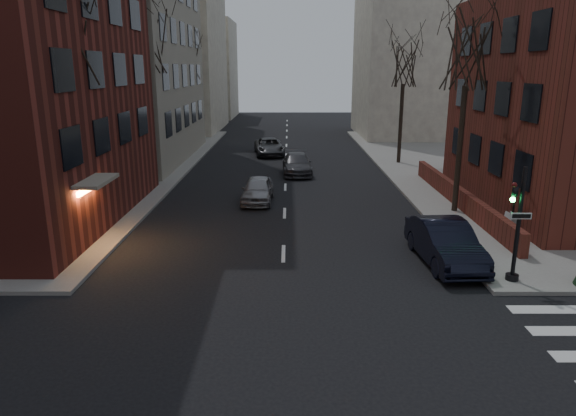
# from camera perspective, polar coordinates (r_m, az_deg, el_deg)

# --- Properties ---
(low_wall_right) EXTENTS (0.35, 16.00, 1.00)m
(low_wall_right) POSITION_cam_1_polar(r_m,az_deg,el_deg) (28.88, 18.42, 1.24)
(low_wall_right) COLOR maroon
(low_wall_right) RESTS_ON sidewalk_far_right
(building_distant_la) EXTENTS (14.00, 16.00, 18.00)m
(building_distant_la) POSITION_cam_1_polar(r_m,az_deg,el_deg) (64.44, -14.17, 16.41)
(building_distant_la) COLOR beige
(building_distant_la) RESTS_ON ground
(building_distant_ra) EXTENTS (14.00, 14.00, 16.00)m
(building_distant_ra) POSITION_cam_1_polar(r_m,az_deg,el_deg) (59.47, 15.03, 15.52)
(building_distant_ra) COLOR beige
(building_distant_ra) RESTS_ON ground
(building_distant_lb) EXTENTS (10.00, 12.00, 14.00)m
(building_distant_lb) POSITION_cam_1_polar(r_m,az_deg,el_deg) (80.68, -9.69, 14.92)
(building_distant_lb) COLOR beige
(building_distant_lb) RESTS_ON ground
(traffic_signal) EXTENTS (0.76, 0.44, 4.00)m
(traffic_signal) POSITION_cam_1_polar(r_m,az_deg,el_deg) (19.08, 23.98, -2.43)
(traffic_signal) COLOR black
(traffic_signal) RESTS_ON sidewalk_far_right
(tree_left_a) EXTENTS (4.18, 4.18, 10.26)m
(tree_left_a) POSITION_cam_1_polar(r_m,az_deg,el_deg) (23.43, -23.64, 17.00)
(tree_left_a) COLOR #2D231C
(tree_left_a) RESTS_ON sidewalk_far_left
(tree_left_b) EXTENTS (4.40, 4.40, 10.80)m
(tree_left_b) POSITION_cam_1_polar(r_m,az_deg,el_deg) (34.82, -15.67, 17.47)
(tree_left_b) COLOR #2D231C
(tree_left_b) RESTS_ON sidewalk_far_left
(tree_left_c) EXTENTS (3.96, 3.96, 9.72)m
(tree_left_c) POSITION_cam_1_polar(r_m,az_deg,el_deg) (48.45, -11.08, 15.94)
(tree_left_c) COLOR #2D231C
(tree_left_c) RESTS_ON sidewalk_far_left
(tree_right_a) EXTENTS (3.96, 3.96, 9.72)m
(tree_right_a) POSITION_cam_1_polar(r_m,az_deg,el_deg) (27.01, 19.40, 16.07)
(tree_right_a) COLOR #2D231C
(tree_right_a) RESTS_ON sidewalk_far_right
(tree_right_b) EXTENTS (3.74, 3.74, 9.18)m
(tree_right_b) POSITION_cam_1_polar(r_m,az_deg,el_deg) (40.52, 12.77, 15.39)
(tree_right_b) COLOR #2D231C
(tree_right_b) RESTS_ON sidewalk_far_right
(streetlamp_near) EXTENTS (0.36, 0.36, 6.28)m
(streetlamp_near) POSITION_cam_1_polar(r_m,az_deg,el_deg) (30.92, -15.92, 9.09)
(streetlamp_near) COLOR black
(streetlamp_near) RESTS_ON sidewalk_far_left
(streetlamp_far) EXTENTS (0.36, 0.36, 6.28)m
(streetlamp_far) POSITION_cam_1_polar(r_m,az_deg,el_deg) (50.40, -9.74, 11.65)
(streetlamp_far) COLOR black
(streetlamp_far) RESTS_ON sidewalk_far_left
(parked_sedan) EXTENTS (2.08, 5.10, 1.65)m
(parked_sedan) POSITION_cam_1_polar(r_m,az_deg,el_deg) (20.57, 17.04, -3.71)
(parked_sedan) COLOR black
(parked_sedan) RESTS_ON ground
(car_lane_silver) EXTENTS (1.79, 4.16, 1.40)m
(car_lane_silver) POSITION_cam_1_polar(r_m,az_deg,el_deg) (28.75, -3.39, 2.05)
(car_lane_silver) COLOR gray
(car_lane_silver) RESTS_ON ground
(car_lane_gray) EXTENTS (2.15, 4.96, 1.42)m
(car_lane_gray) POSITION_cam_1_polar(r_m,az_deg,el_deg) (36.43, 1.00, 4.93)
(car_lane_gray) COLOR #3C3C41
(car_lane_gray) RESTS_ON ground
(car_lane_far) EXTENTS (2.94, 5.37, 1.43)m
(car_lane_far) POSITION_cam_1_polar(r_m,az_deg,el_deg) (44.50, -2.10, 6.83)
(car_lane_far) COLOR #38393C
(car_lane_far) RESTS_ON ground
(sandwich_board) EXTENTS (0.50, 0.65, 0.95)m
(sandwich_board) POSITION_cam_1_polar(r_m,az_deg,el_deg) (24.89, 23.48, -1.51)
(sandwich_board) COLOR silver
(sandwich_board) RESTS_ON sidewalk_far_right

